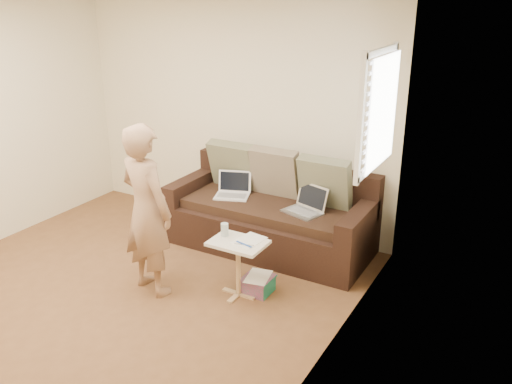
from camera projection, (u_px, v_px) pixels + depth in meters
floor at (103, 305)px, 4.85m from camera, size 4.50×4.50×0.00m
ceiling at (67, 0)px, 3.93m from camera, size 4.50×4.50×0.00m
wall_back at (232, 116)px, 6.22m from camera, size 4.00×0.00×4.00m
wall_right at (311, 216)px, 3.47m from camera, size 0.00×4.50×4.50m
window_blinds at (379, 111)px, 4.57m from camera, size 0.12×0.88×1.08m
sofa at (269, 211)px, 5.80m from camera, size 2.20×0.95×0.85m
pillow_left at (233, 165)px, 6.13m from camera, size 0.55×0.29×0.57m
pillow_mid at (275, 173)px, 5.88m from camera, size 0.55×0.27×0.57m
pillow_right at (325, 183)px, 5.57m from camera, size 0.55×0.28×0.57m
laptop_silver at (302, 213)px, 5.51m from camera, size 0.45×0.38×0.26m
laptop_white at (232, 197)px, 5.93m from camera, size 0.44×0.38×0.27m
person at (147, 210)px, 4.83m from camera, size 0.66×0.52×1.62m
side_table at (238, 269)px, 4.91m from camera, size 0.50×0.35×0.55m
drinking_glass at (225, 230)px, 4.91m from camera, size 0.07×0.07×0.12m
scissors at (244, 244)px, 4.74m from camera, size 0.20×0.15×0.02m
paper_on_table at (249, 240)px, 4.83m from camera, size 0.25×0.33×0.00m
striped_box at (258, 284)px, 5.03m from camera, size 0.27×0.27×0.17m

